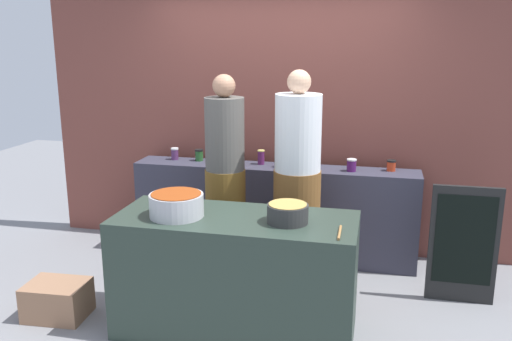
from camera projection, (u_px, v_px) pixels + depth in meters
ground at (246, 310)px, 4.25m from camera, size 12.00×12.00×0.00m
storefront_wall at (281, 99)px, 5.26m from camera, size 4.80×0.12×3.00m
display_shelf at (273, 212)px, 5.18m from camera, size 2.70×0.36×0.91m
prep_table at (236, 275)px, 3.86m from camera, size 1.70×0.70×0.87m
preserve_jar_0 at (175, 154)px, 5.34m from camera, size 0.07×0.07×0.12m
preserve_jar_1 at (199, 155)px, 5.28m from camera, size 0.08×0.08×0.11m
preserve_jar_2 at (225, 156)px, 5.16m from camera, size 0.09×0.09×0.15m
preserve_jar_3 at (239, 160)px, 5.09m from camera, size 0.08×0.08×0.10m
preserve_jar_4 at (261, 157)px, 5.14m from camera, size 0.07×0.07×0.14m
preserve_jar_5 at (284, 160)px, 5.02m from camera, size 0.09×0.09×0.14m
preserve_jar_6 at (352, 165)px, 4.87m from camera, size 0.09×0.09×0.11m
preserve_jar_7 at (391, 165)px, 4.89m from camera, size 0.08×0.08×0.10m
cooking_pot_left at (177, 205)px, 3.75m from camera, size 0.38×0.38×0.17m
cooking_pot_center at (288, 213)px, 3.63m from camera, size 0.28×0.28×0.13m
wooden_spoon at (340, 233)px, 3.43m from camera, size 0.02×0.24×0.02m
cook_with_tongs at (225, 189)px, 4.61m from camera, size 0.35×0.35×1.80m
cook_in_cap at (297, 192)px, 4.47m from camera, size 0.39×0.39×1.85m
bread_crate at (57, 300)px, 4.12m from camera, size 0.47×0.37×0.27m
chalkboard_sign at (463, 245)px, 4.27m from camera, size 0.53×0.05×0.97m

